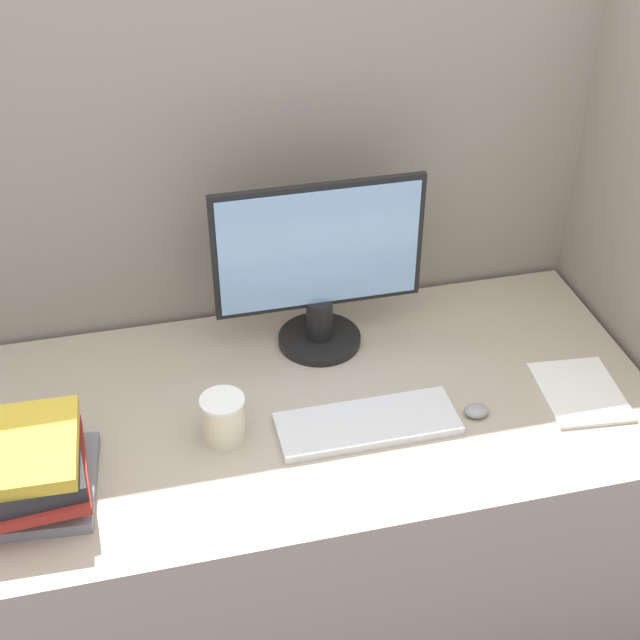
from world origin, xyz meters
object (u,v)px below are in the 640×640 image
Objects in this scene: mouse at (476,411)px; book_stack at (35,468)px; monitor at (319,270)px; keyboard at (367,424)px; coffee_cup at (223,418)px.

book_stack is at bearing -179.03° from mouse.
monitor reaches higher than book_stack.
keyboard is at bearing 175.87° from mouse.
monitor is 0.80m from book_stack.
mouse is (0.29, -0.36, -0.21)m from monitor.
keyboard is 0.33m from coffee_cup.
mouse is at bearing -4.13° from keyboard.
mouse is (0.26, -0.02, 0.00)m from keyboard.
keyboard is 7.16× the size of mouse.
coffee_cup is at bearing 10.84° from book_stack.
keyboard is 0.26m from mouse.
monitor reaches higher than keyboard.
book_stack is (-0.69, -0.38, -0.15)m from monitor.
keyboard is (0.03, -0.34, -0.21)m from monitor.
book_stack reaches higher than coffee_cup.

